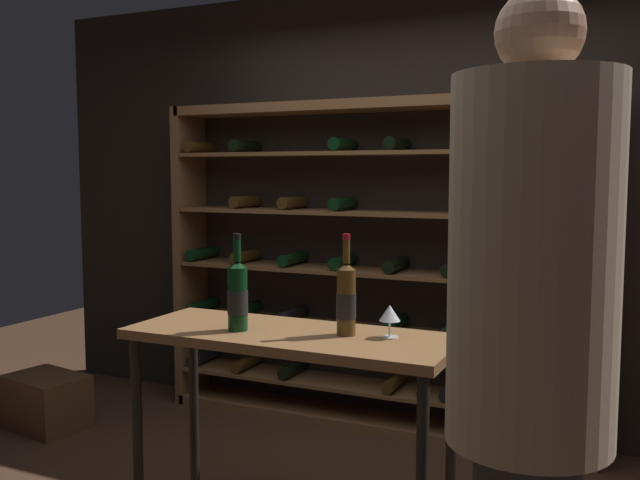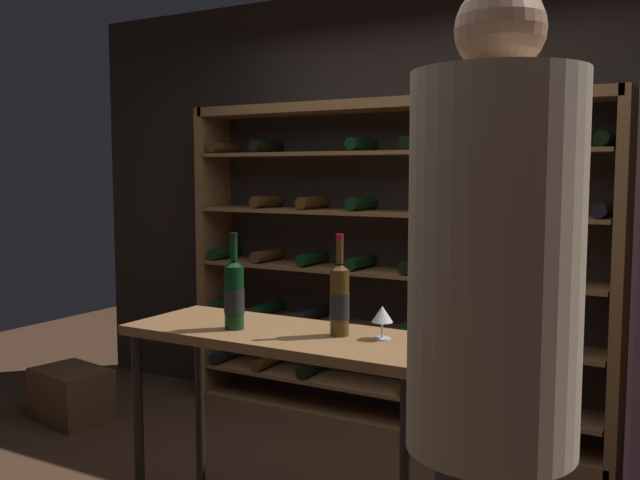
{
  "view_description": "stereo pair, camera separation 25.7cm",
  "coord_description": "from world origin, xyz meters",
  "px_view_note": "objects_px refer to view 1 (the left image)",
  "views": [
    {
      "loc": [
        1.26,
        -2.57,
        1.57
      ],
      "look_at": [
        -0.01,
        0.17,
        1.28
      ],
      "focal_mm": 39.53,
      "sensor_mm": 36.0,
      "label": 1
    },
    {
      "loc": [
        1.49,
        -2.45,
        1.57
      ],
      "look_at": [
        -0.01,
        0.17,
        1.28
      ],
      "focal_mm": 39.53,
      "sensor_mm": 36.0,
      "label": 2
    }
  ],
  "objects_px": {
    "wine_crate": "(46,402)",
    "wine_glass_stemmed_center": "(390,314)",
    "person_guest_khaki": "(530,347)",
    "wine_bottle_black_capsule": "(238,295)",
    "wine_bottle_gold_foil": "(346,299)",
    "wine_rack": "(367,268)",
    "tasting_table": "(290,360)"
  },
  "relations": [
    {
      "from": "wine_rack",
      "to": "wine_bottle_black_capsule",
      "type": "distance_m",
      "value": 1.58
    },
    {
      "from": "person_guest_khaki",
      "to": "wine_rack",
      "type": "bearing_deg",
      "value": 131.36
    },
    {
      "from": "wine_crate",
      "to": "wine_glass_stemmed_center",
      "type": "distance_m",
      "value": 2.63
    },
    {
      "from": "wine_rack",
      "to": "tasting_table",
      "type": "height_order",
      "value": "wine_rack"
    },
    {
      "from": "wine_rack",
      "to": "wine_bottle_gold_foil",
      "type": "relative_size",
      "value": 6.73
    },
    {
      "from": "wine_rack",
      "to": "person_guest_khaki",
      "type": "height_order",
      "value": "person_guest_khaki"
    },
    {
      "from": "person_guest_khaki",
      "to": "wine_bottle_black_capsule",
      "type": "bearing_deg",
      "value": 165.96
    },
    {
      "from": "tasting_table",
      "to": "wine_bottle_gold_foil",
      "type": "height_order",
      "value": "wine_bottle_gold_foil"
    },
    {
      "from": "tasting_table",
      "to": "wine_crate",
      "type": "xyz_separation_m",
      "value": [
        -2.02,
        0.65,
        -0.65
      ]
    },
    {
      "from": "wine_rack",
      "to": "person_guest_khaki",
      "type": "xyz_separation_m",
      "value": [
        1.27,
        -2.14,
        0.13
      ]
    },
    {
      "from": "wine_bottle_black_capsule",
      "to": "wine_glass_stemmed_center",
      "type": "bearing_deg",
      "value": 12.92
    },
    {
      "from": "wine_crate",
      "to": "wine_bottle_gold_foil",
      "type": "bearing_deg",
      "value": -15.15
    },
    {
      "from": "person_guest_khaki",
      "to": "wine_glass_stemmed_center",
      "type": "distance_m",
      "value": 0.94
    },
    {
      "from": "wine_bottle_black_capsule",
      "to": "wine_glass_stemmed_center",
      "type": "xyz_separation_m",
      "value": [
        0.6,
        0.14,
        -0.05
      ]
    },
    {
      "from": "wine_rack",
      "to": "wine_bottle_gold_foil",
      "type": "height_order",
      "value": "wine_rack"
    },
    {
      "from": "wine_rack",
      "to": "wine_glass_stemmed_center",
      "type": "distance_m",
      "value": 1.58
    },
    {
      "from": "wine_glass_stemmed_center",
      "to": "wine_bottle_gold_foil",
      "type": "bearing_deg",
      "value": -170.38
    },
    {
      "from": "person_guest_khaki",
      "to": "wine_crate",
      "type": "distance_m",
      "value": 3.44
    },
    {
      "from": "person_guest_khaki",
      "to": "wine_bottle_gold_foil",
      "type": "bearing_deg",
      "value": 150.45
    },
    {
      "from": "wine_crate",
      "to": "wine_glass_stemmed_center",
      "type": "bearing_deg",
      "value": -13.48
    },
    {
      "from": "tasting_table",
      "to": "wine_bottle_black_capsule",
      "type": "relative_size",
      "value": 3.37
    },
    {
      "from": "wine_bottle_gold_foil",
      "to": "wine_glass_stemmed_center",
      "type": "distance_m",
      "value": 0.18
    },
    {
      "from": "tasting_table",
      "to": "wine_bottle_black_capsule",
      "type": "bearing_deg",
      "value": -161.71
    },
    {
      "from": "wine_glass_stemmed_center",
      "to": "tasting_table",
      "type": "bearing_deg",
      "value": -169.91
    },
    {
      "from": "wine_bottle_gold_foil",
      "to": "person_guest_khaki",
      "type": "bearing_deg",
      "value": -40.24
    },
    {
      "from": "wine_crate",
      "to": "wine_bottle_black_capsule",
      "type": "bearing_deg",
      "value": -21.5
    },
    {
      "from": "wine_rack",
      "to": "wine_bottle_black_capsule",
      "type": "bearing_deg",
      "value": -88.17
    },
    {
      "from": "wine_bottle_gold_foil",
      "to": "wine_bottle_black_capsule",
      "type": "bearing_deg",
      "value": -165.8
    },
    {
      "from": "wine_rack",
      "to": "person_guest_khaki",
      "type": "distance_m",
      "value": 2.5
    },
    {
      "from": "wine_crate",
      "to": "wine_bottle_gold_foil",
      "type": "distance_m",
      "value": 2.5
    },
    {
      "from": "tasting_table",
      "to": "wine_glass_stemmed_center",
      "type": "relative_size",
      "value": 10.35
    },
    {
      "from": "tasting_table",
      "to": "person_guest_khaki",
      "type": "distance_m",
      "value": 1.24
    }
  ]
}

